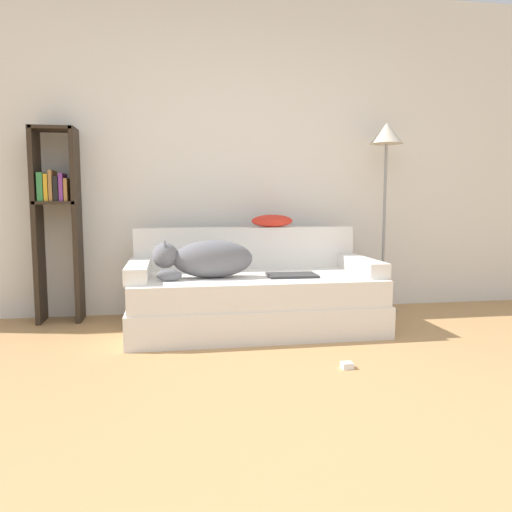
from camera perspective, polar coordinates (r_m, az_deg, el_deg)
ground_plane at (r=2.04m, az=6.18°, el=-21.40°), size 20.00×20.00×0.00m
wall_back at (r=4.31m, az=-3.07°, el=11.67°), size 7.35×0.06×2.70m
couch at (r=3.71m, az=-0.25°, el=-5.31°), size 1.81×0.93×0.41m
couch_backrest at (r=4.04m, az=-1.18°, el=0.97°), size 1.77×0.15×0.33m
couch_arm_left at (r=3.62m, az=-13.31°, el=-1.61°), size 0.15×0.74×0.11m
couch_arm_right at (r=3.88m, az=11.91°, el=-1.04°), size 0.15×0.74×0.11m
dog at (r=3.52m, az=-5.84°, el=-0.31°), size 0.70×0.25×0.27m
laptop at (r=3.61m, az=4.12°, el=-2.19°), size 0.36×0.25×0.02m
throw_pillow at (r=4.05m, az=1.85°, el=4.03°), size 0.34×0.20×0.10m
bookshelf at (r=4.17m, az=-21.82°, el=4.58°), size 0.33×0.26×1.50m
floor_lamp at (r=4.38m, az=14.63°, el=10.90°), size 0.27×0.27×1.59m
power_adapter at (r=2.95m, az=10.35°, el=-12.20°), size 0.06×0.06×0.04m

